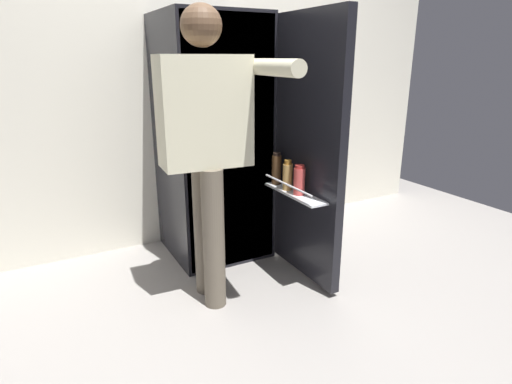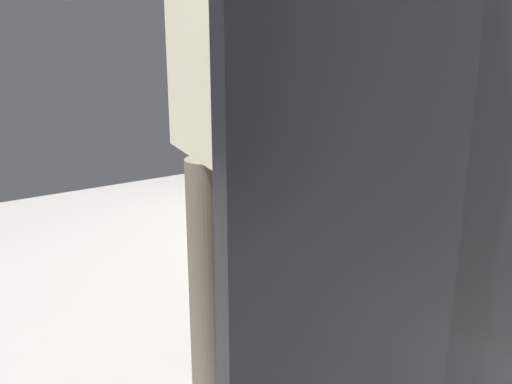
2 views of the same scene
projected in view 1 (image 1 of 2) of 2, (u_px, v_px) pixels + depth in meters
The scene contains 4 objects.
ground_plane at pixel (251, 282), 2.64m from camera, with size 5.30×5.30×0.00m, color gray.
kitchen_wall at pixel (190, 74), 3.06m from camera, with size 4.40×0.10×2.46m, color silver.
refrigerator at pixel (219, 141), 2.84m from camera, with size 0.70×1.28×1.61m.
person at pixel (207, 135), 2.20m from camera, with size 0.55×0.79×1.59m.
Camera 1 is at (-1.09, -2.08, 1.34)m, focal length 29.63 mm.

